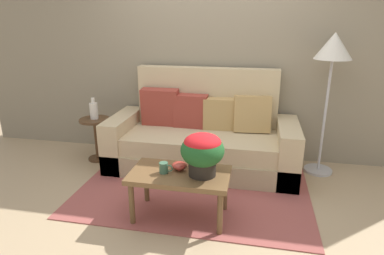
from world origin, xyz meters
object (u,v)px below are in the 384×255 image
Objects in this scene: couch at (203,139)px; floor_lamp at (333,56)px; side_table at (96,132)px; snack_bowl at (179,166)px; coffee_table at (180,179)px; coffee_mug at (164,168)px; table_vase at (94,110)px; potted_plant at (202,151)px.

floor_lamp is at bearing 4.80° from couch.
couch is at bearing 3.31° from side_table.
side_table is 1.66m from snack_bowl.
coffee_table is 7.20× the size of coffee_mug.
snack_bowl is at bearing -139.98° from floor_lamp.
potted_plant is at bearing -34.40° from table_vase.
table_vase is at bearing 143.11° from snack_bowl.
coffee_mug is (-0.15, -1.16, 0.14)m from couch.
floor_lamp reaches higher than side_table.
floor_lamp is 6.05× the size of table_vase.
coffee_mug is (-0.13, -0.03, 0.11)m from coffee_table.
couch is at bearing 2.99° from table_vase.
floor_lamp reaches higher than snack_bowl.
side_table is 2.92m from floor_lamp.
potted_plant reaches higher than table_vase.
table_vase is at bearing 138.02° from coffee_mug.
couch reaches higher than potted_plant.
floor_lamp is at bearing 4.06° from side_table.
side_table is 0.34× the size of floor_lamp.
coffee_mug is (-1.53, -1.28, -0.86)m from floor_lamp.
coffee_mug reaches higher than coffee_table.
side_table is at bearing -175.94° from floor_lamp.
floor_lamp is (1.38, 0.12, 1.00)m from couch.
floor_lamp reaches higher than couch.
coffee_mug is at bearing -140.05° from floor_lamp.
table_vase reaches higher than snack_bowl.
potted_plant is 1.88m from table_vase.
table_vase reaches higher than side_table.
couch reaches higher than coffee_table.
couch is 8.32× the size of table_vase.
potted_plant is at bearing -80.51° from couch.
coffee_table is at bearing 12.81° from coffee_mug.
coffee_mug is 0.46× the size of table_vase.
table_vase is at bearing 80.58° from side_table.
side_table is 1.90m from potted_plant.
coffee_mug is 1.64m from table_vase.
coffee_table is 0.35m from potted_plant.
floor_lamp is 4.27× the size of potted_plant.
coffee_table is 6.42× the size of snack_bowl.
snack_bowl is (-1.41, -1.18, -0.87)m from floor_lamp.
potted_plant is 2.73× the size of snack_bowl.
side_table reaches higher than snack_bowl.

